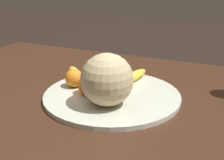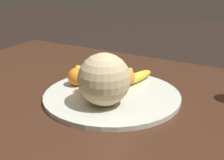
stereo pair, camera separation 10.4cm
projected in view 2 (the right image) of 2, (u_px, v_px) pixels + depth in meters
name	position (u px, v px, depth m)	size (l,w,h in m)	color
kitchen_table	(91.00, 120.00, 1.09)	(1.53, 1.11, 0.74)	#3D2316
fruit_bowl	(112.00, 96.00, 1.07)	(0.47, 0.47, 0.02)	beige
melon	(104.00, 79.00, 0.96)	(0.17, 0.17, 0.17)	#C6B284
banana_bunch	(108.00, 75.00, 1.19)	(0.32, 0.22, 0.04)	#473819
orange_front_left	(87.00, 84.00, 1.06)	(0.06, 0.06, 0.06)	orange
orange_front_right	(94.00, 79.00, 1.12)	(0.06, 0.06, 0.06)	orange
orange_mid_center	(77.00, 77.00, 1.13)	(0.07, 0.07, 0.07)	orange
orange_back_left	(126.00, 77.00, 1.12)	(0.06, 0.06, 0.06)	orange
produce_tag	(108.00, 88.00, 1.11)	(0.10, 0.09, 0.00)	white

